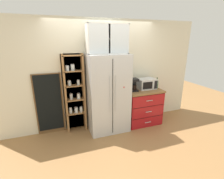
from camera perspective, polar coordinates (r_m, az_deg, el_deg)
ground_plane at (r=4.12m, az=-1.19°, el=-13.52°), size 10.67×10.67×0.00m
wall_back_cream at (r=4.01m, az=-3.15°, el=5.24°), size 4.98×0.10×2.55m
refrigerator at (r=3.77m, az=-1.43°, el=-1.46°), size 0.91×0.66×1.80m
pantry_shelf_column at (r=3.86m, az=-12.97°, el=-0.96°), size 0.49×0.24×1.81m
counter_cabinet at (r=4.31m, az=10.45°, el=-5.69°), size 0.90×0.64×0.89m
microwave at (r=4.22m, az=11.86°, el=2.01°), size 0.44×0.33×0.26m
coffee_maker at (r=3.99m, az=7.50°, el=1.75°), size 0.17×0.20×0.31m
mug_red at (r=4.20m, az=10.35°, el=0.83°), size 0.12×0.08×0.09m
mug_navy at (r=4.16m, az=10.73°, el=0.58°), size 0.12×0.09×0.08m
bottle_green at (r=4.33m, az=15.34°, el=2.02°), size 0.06×0.06×0.27m
upper_cabinet at (r=3.61m, az=-1.82°, el=17.13°), size 0.88×0.32×0.61m
chalkboard_menu at (r=3.94m, az=-20.96°, el=-4.76°), size 0.60×0.04×1.40m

